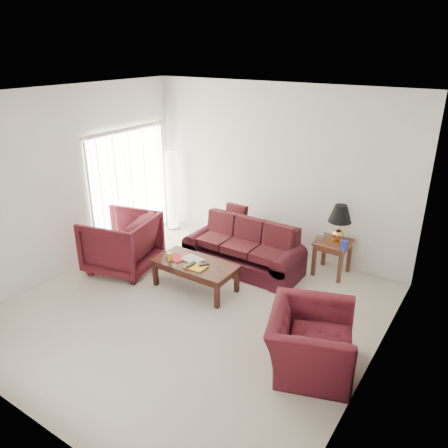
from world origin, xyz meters
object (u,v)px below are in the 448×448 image
(sofa, at_px, (243,248))
(end_table, at_px, (332,257))
(floor_lamp, at_px, (172,191))
(armchair_left, at_px, (122,243))
(armchair_right, at_px, (311,341))
(coffee_table, at_px, (196,276))

(sofa, relative_size, end_table, 3.37)
(floor_lamp, bearing_deg, armchair_left, -76.66)
(floor_lamp, bearing_deg, end_table, -0.83)
(end_table, bearing_deg, armchair_right, -75.22)
(end_table, xyz_separation_m, floor_lamp, (-3.45, 0.05, 0.52))
(armchair_right, bearing_deg, coffee_table, 53.72)
(end_table, bearing_deg, floor_lamp, 179.17)
(end_table, relative_size, armchair_left, 0.55)
(armchair_right, height_order, coffee_table, armchair_right)
(sofa, xyz_separation_m, armchair_right, (1.92, -1.63, -0.05))
(floor_lamp, distance_m, armchair_right, 4.72)
(sofa, bearing_deg, end_table, 31.16)
(sofa, height_order, armchair_right, sofa)
(end_table, distance_m, armchair_left, 3.51)
(floor_lamp, height_order, armchair_right, floor_lamp)
(coffee_table, bearing_deg, armchair_left, 163.27)
(coffee_table, bearing_deg, end_table, 22.48)
(end_table, bearing_deg, armchair_left, -149.00)
(floor_lamp, relative_size, coffee_table, 1.27)
(armchair_right, relative_size, coffee_table, 0.86)
(sofa, xyz_separation_m, floor_lamp, (-2.14, 0.74, 0.41))
(floor_lamp, xyz_separation_m, armchair_right, (4.06, -2.37, -0.46))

